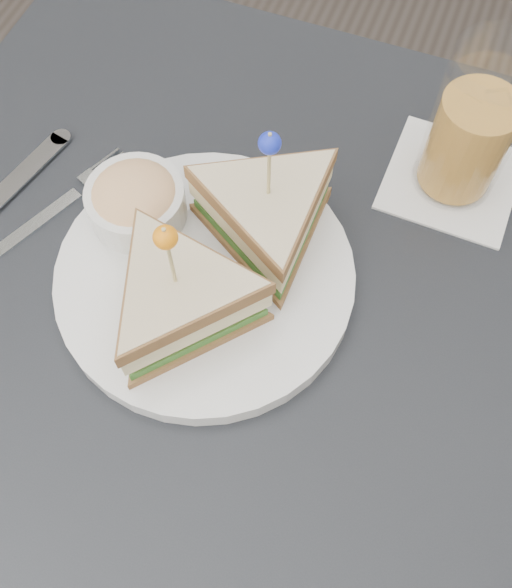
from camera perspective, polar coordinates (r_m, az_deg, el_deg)
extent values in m
plane|color=#3F3833|center=(1.32, -0.58, -16.29)|extent=(3.50, 3.50, 0.00)
cube|color=black|center=(0.62, -1.20, -3.23)|extent=(0.80, 0.80, 0.03)
cylinder|color=black|center=(1.19, -10.50, 9.42)|extent=(0.04, 0.04, 0.72)
cylinder|color=silver|center=(0.62, -4.41, 1.34)|extent=(0.36, 0.36, 0.02)
cylinder|color=silver|center=(0.61, -4.48, 1.83)|extent=(0.36, 0.36, 0.01)
cylinder|color=tan|center=(0.50, -7.43, 2.89)|extent=(0.00, 0.00, 0.09)
sphere|color=orange|center=(0.47, -7.89, 4.91)|extent=(0.02, 0.02, 0.02)
cylinder|color=tan|center=(0.54, 1.14, 10.74)|extent=(0.00, 0.00, 0.09)
sphere|color=#1829B7|center=(0.52, 1.20, 13.00)|extent=(0.02, 0.02, 0.02)
cylinder|color=silver|center=(0.64, -10.32, 7.66)|extent=(0.12, 0.12, 0.04)
ellipsoid|color=#E0B772|center=(0.62, -10.54, 8.42)|extent=(0.11, 0.11, 0.04)
cube|color=silver|center=(0.69, -19.08, 5.44)|extent=(0.06, 0.12, 0.00)
cube|color=silver|center=(0.71, -14.10, 9.54)|extent=(0.03, 0.03, 0.00)
cube|color=silver|center=(0.73, -19.62, 9.82)|extent=(0.05, 0.12, 0.00)
cylinder|color=silver|center=(0.75, -16.63, 12.93)|extent=(0.03, 0.03, 0.00)
cube|color=white|center=(0.72, 16.63, 9.53)|extent=(0.13, 0.13, 0.00)
cylinder|color=#BD8335|center=(0.67, 17.91, 12.43)|extent=(0.08, 0.08, 0.10)
cylinder|color=white|center=(0.66, 18.54, 13.84)|extent=(0.09, 0.09, 0.16)
cube|color=white|center=(0.65, 20.22, 15.24)|extent=(0.03, 0.03, 0.02)
cube|color=white|center=(0.64, 17.73, 14.88)|extent=(0.03, 0.03, 0.02)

